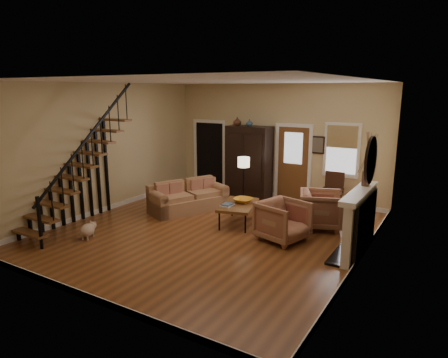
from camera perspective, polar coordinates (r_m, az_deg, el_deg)
The scene contains 15 objects.
room at distance 10.37m, azimuth 1.46°, elevation 3.65°, with size 7.00×7.33×3.30m.
staircase at distance 9.58m, azimuth -20.46°, elevation 2.67°, with size 0.94×2.80×3.20m, color brown, non-canonical shape.
fireplace at distance 8.15m, azimuth 19.01°, elevation -5.11°, with size 0.33×1.95×2.30m.
armoire at distance 11.79m, azimuth 3.59°, elevation 2.47°, with size 1.30×0.60×2.10m, color black, non-canonical shape.
vase_a at distance 11.72m, azimuth 1.90°, elevation 8.22°, with size 0.24×0.24×0.25m, color #4C2619.
vase_b at distance 11.53m, azimuth 3.66°, elevation 8.03°, with size 0.20×0.20×0.21m, color #334C60.
sofa at distance 10.49m, azimuth -5.08°, elevation -2.62°, with size 0.87×2.01×0.75m, color #A4714A, non-canonical shape.
coffee_table at distance 9.51m, azimuth 2.05°, elevation -4.99°, with size 0.76×1.29×0.50m, color brown, non-canonical shape.
bowl at distance 9.52m, azimuth 2.77°, elevation -3.06°, with size 0.44×0.44×0.11m, color orange.
books at distance 9.23m, azimuth 0.51°, elevation -3.71°, with size 0.24×0.32×0.06m, color beige, non-canonical shape.
armchair_left at distance 8.54m, azimuth 8.43°, elevation -5.94°, with size 0.91×0.93×0.85m, color brown.
armchair_right at distance 9.46m, azimuth 13.65°, elevation -4.26°, with size 0.93×0.95×0.87m, color brown.
floor_lamp at distance 10.68m, azimuth 2.80°, elevation -0.54°, with size 0.32×0.32×1.39m, color black, non-canonical shape.
side_chair at distance 10.80m, azimuth 15.13°, elevation -1.83°, with size 0.54×0.54×1.02m, color #321B10, non-canonical shape.
dog at distance 9.10m, azimuth -18.95°, elevation -7.04°, with size 0.27×0.46×0.33m, color tan, non-canonical shape.
Camera 1 is at (4.65, -7.14, 3.13)m, focal length 32.00 mm.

